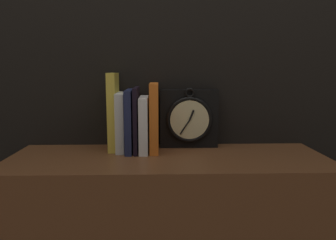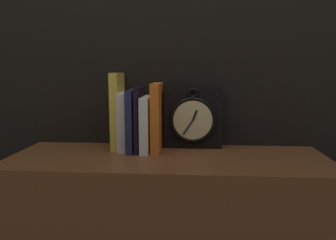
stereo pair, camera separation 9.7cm
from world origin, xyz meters
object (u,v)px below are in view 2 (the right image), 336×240
Objects in this scene: book_slot3_black at (139,119)px; book_slot5_orange at (157,117)px; book_slot1_white at (125,121)px; book_slot0_yellow at (118,111)px; clock at (193,119)px; book_slot4_white at (147,124)px; book_slot2_navy at (133,120)px.

book_slot3_black is 0.06m from book_slot5_orange.
book_slot3_black is (0.05, -0.01, 0.01)m from book_slot1_white.
book_slot1_white is (0.03, -0.01, -0.03)m from book_slot0_yellow.
book_slot0_yellow is at bearing 160.12° from book_slot1_white.
book_slot4_white is at bearing -162.07° from clock.
book_slot0_yellow is at bearing 159.86° from book_slot2_navy.
book_slot0_yellow is 1.27× the size of book_slot2_navy.
book_slot4_white is at bearing -4.92° from book_slot3_black.
book_slot1_white is 0.95× the size of book_slot2_navy.
book_slot5_orange is at bearing -3.90° from book_slot1_white.
book_slot4_white is (0.07, -0.01, -0.01)m from book_slot1_white.
book_slot1_white is 0.03m from book_slot2_navy.
book_slot0_yellow is 1.15× the size of book_slot5_orange.
book_slot1_white is at bearing 176.10° from book_slot5_orange.
clock is 1.03× the size of book_slot2_navy.
book_slot2_navy is 0.02m from book_slot3_black.
book_slot1_white is 1.07× the size of book_slot4_white.
book_slot0_yellow is 0.06m from book_slot2_navy.
book_slot0_yellow reaches higher than book_slot5_orange.
clock is 0.20m from book_slot2_navy.
book_slot0_yellow is 0.13m from book_slot5_orange.
clock is 0.99× the size of book_slot3_black.
book_slot0_yellow reaches higher than book_slot4_white.
clock is at bearing 9.67° from book_slot1_white.
book_slot0_yellow is 1.22× the size of book_slot3_black.
book_slot0_yellow is 0.08m from book_slot3_black.
book_slot2_navy is (0.05, -0.02, -0.03)m from book_slot0_yellow.
book_slot2_navy is at bearing -177.84° from book_slot5_orange.
book_slot1_white is 0.07m from book_slot4_white.
book_slot5_orange is at bearing -7.24° from book_slot0_yellow.
book_slot2_navy is at bearing 179.87° from book_slot4_white.
clock is 0.18m from book_slot3_black.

